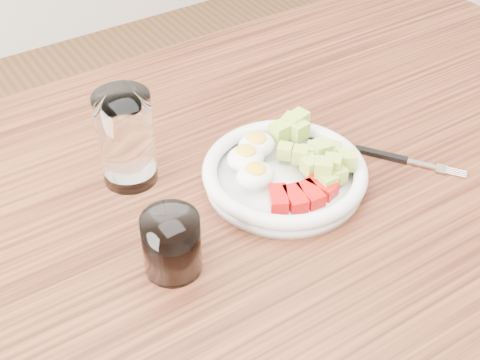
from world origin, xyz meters
The scene contains 5 objects.
dining_table centered at (0.00, 0.00, 0.67)m, with size 1.50×0.90×0.77m.
bowl centered at (0.06, 0.00, 0.79)m, with size 0.24×0.24×0.06m.
fork centered at (0.23, -0.05, 0.77)m, with size 0.11×0.15×0.01m.
water_glass centered at (-0.12, 0.13, 0.84)m, with size 0.08×0.08×0.14m, color white.
coffee_glass centered at (-0.16, -0.06, 0.81)m, with size 0.07×0.07×0.08m.
Camera 1 is at (-0.40, -0.59, 1.41)m, focal length 50.00 mm.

